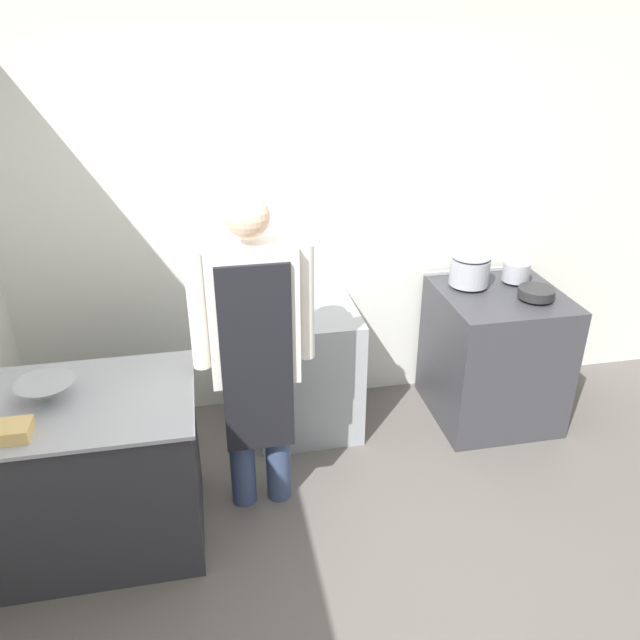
{
  "coord_description": "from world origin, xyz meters",
  "views": [
    {
      "loc": [
        -0.53,
        -2.16,
        2.53
      ],
      "look_at": [
        0.08,
        0.91,
        0.98
      ],
      "focal_mm": 35.0,
      "sensor_mm": 36.0,
      "label": 1
    }
  ],
  "objects": [
    {
      "name": "stove",
      "position": [
        1.33,
        1.21,
        0.46
      ],
      "size": [
        0.78,
        0.8,
        0.93
      ],
      "color": "#38383D",
      "rests_on": "ground_plane"
    },
    {
      "name": "sauce_pot",
      "position": [
        1.49,
        1.35,
        1.0
      ],
      "size": [
        0.18,
        0.18,
        0.13
      ],
      "color": "#9EA0A8",
      "rests_on": "stove"
    },
    {
      "name": "wall_back",
      "position": [
        0.0,
        1.69,
        1.35
      ],
      "size": [
        8.0,
        0.05,
        2.7
      ],
      "color": "silver",
      "rests_on": "ground_plane"
    },
    {
      "name": "mixing_bowl",
      "position": [
        -1.32,
        0.54,
        0.92
      ],
      "size": [
        0.28,
        0.28,
        0.11
      ],
      "color": "#9EA0A8",
      "rests_on": "prep_counter"
    },
    {
      "name": "plastic_tub",
      "position": [
        -1.41,
        0.27,
        0.9
      ],
      "size": [
        0.14,
        0.14,
        0.06
      ],
      "color": "#D8B266",
      "rests_on": "prep_counter"
    },
    {
      "name": "person_cook",
      "position": [
        -0.32,
        0.64,
        1.02
      ],
      "size": [
        0.63,
        0.24,
        1.79
      ],
      "color": "#38476B",
      "rests_on": "ground_plane"
    },
    {
      "name": "stock_pot",
      "position": [
        1.16,
        1.35,
        1.04
      ],
      "size": [
        0.26,
        0.26,
        0.21
      ],
      "color": "#9EA0A8",
      "rests_on": "stove"
    },
    {
      "name": "saute_pan",
      "position": [
        1.49,
        1.08,
        0.96
      ],
      "size": [
        0.23,
        0.23,
        0.06
      ],
      "color": "#262628",
      "rests_on": "stove"
    },
    {
      "name": "ground_plane",
      "position": [
        0.0,
        0.0,
        0.0
      ],
      "size": [
        14.0,
        14.0,
        0.0
      ],
      "primitive_type": "plane",
      "color": "#5B5651"
    },
    {
      "name": "prep_counter",
      "position": [
        -1.18,
        0.52,
        0.43
      ],
      "size": [
        1.08,
        0.79,
        0.87
      ],
      "color": "#2D2D33",
      "rests_on": "ground_plane"
    },
    {
      "name": "fridge_unit",
      "position": [
        0.06,
        1.32,
        0.43
      ],
      "size": [
        0.67,
        0.64,
        0.85
      ],
      "color": "#93999E",
      "rests_on": "ground_plane"
    }
  ]
}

